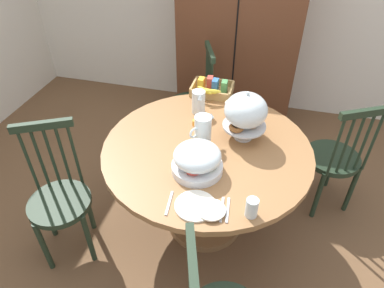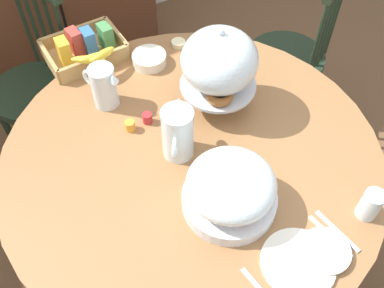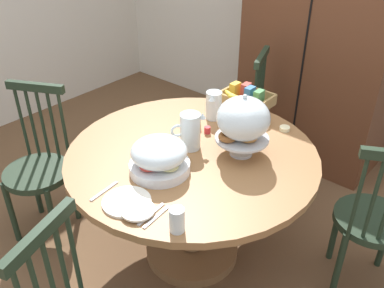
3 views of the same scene
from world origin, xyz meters
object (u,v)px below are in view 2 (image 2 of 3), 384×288
fruit_platter_covered (231,189)px  cereal_bowl (149,59)px  china_plate_small (325,250)px  drinking_glass (370,205)px  butter_dish (178,43)px  dining_table (192,182)px  orange_juice_pitcher (104,88)px  windsor_chair_far_side (290,59)px  windsor_chair_near_window (37,89)px  cereal_basket (86,49)px  china_plate_large (298,263)px  pastry_stand_with_dome (219,63)px  milk_pitcher (178,135)px

fruit_platter_covered → cereal_bowl: size_ratio=2.14×
fruit_platter_covered → china_plate_small: bearing=-63.2°
drinking_glass → butter_dish: size_ratio=1.83×
dining_table → orange_juice_pitcher: (-0.15, 0.38, 0.27)m
dining_table → windsor_chair_far_side: bearing=26.8°
fruit_platter_covered → china_plate_small: 0.33m
windsor_chair_near_window → drinking_glass: 1.59m
orange_juice_pitcher → butter_dish: 0.44m
dining_table → cereal_bowl: 0.54m
cereal_basket → dining_table: bearing=-80.3°
china_plate_large → orange_juice_pitcher: bearing=102.9°
pastry_stand_with_dome → orange_juice_pitcher: bearing=148.2°
china_plate_small → drinking_glass: (0.20, 0.03, 0.04)m
milk_pitcher → butter_dish: size_ratio=3.34×
dining_table → windsor_chair_near_window: bearing=109.7°
windsor_chair_far_side → milk_pitcher: bearing=-155.8°
orange_juice_pitcher → china_plate_small: size_ratio=1.15×
windsor_chair_near_window → orange_juice_pitcher: bearing=-71.8°
fruit_platter_covered → milk_pitcher: bearing=97.2°
milk_pitcher → china_plate_small: milk_pitcher is taller
windsor_chair_far_side → orange_juice_pitcher: size_ratio=5.66×
milk_pitcher → cereal_bowl: size_ratio=1.43×
windsor_chair_far_side → drinking_glass: (-0.52, -0.93, 0.34)m
orange_juice_pitcher → cereal_bowl: orange_juice_pitcher is taller
windsor_chair_far_side → cereal_basket: windsor_chair_far_side is taller
cereal_bowl → milk_pitcher: bearing=-106.0°
pastry_stand_with_dome → butter_dish: bearing=82.7°
dining_table → fruit_platter_covered: fruit_platter_covered is taller
windsor_chair_near_window → china_plate_large: 1.50m
fruit_platter_covered → drinking_glass: 0.43m
windsor_chair_far_side → windsor_chair_near_window: bearing=158.3°
china_plate_large → windsor_chair_far_side: bearing=49.2°
fruit_platter_covered → china_plate_large: fruit_platter_covered is taller
fruit_platter_covered → orange_juice_pitcher: bearing=103.5°
fruit_platter_covered → pastry_stand_with_dome: bearing=61.8°
china_plate_large → windsor_chair_near_window: bearing=104.9°
cereal_bowl → butter_dish: size_ratio=2.33×
windsor_chair_near_window → cereal_basket: bearing=-50.1°
windsor_chair_near_window → butter_dish: size_ratio=16.25×
dining_table → cereal_basket: cereal_basket is taller
dining_table → china_plate_small: china_plate_small is taller
windsor_chair_far_side → china_plate_small: size_ratio=6.50×
fruit_platter_covered → cereal_bowl: 0.73m
dining_table → cereal_basket: size_ratio=4.23×
cereal_bowl → cereal_basket: bearing=141.0°
china_plate_large → drinking_glass: 0.29m
orange_juice_pitcher → cereal_basket: 0.28m
windsor_chair_near_window → china_plate_small: (0.47, -1.43, 0.30)m
china_plate_small → china_plate_large: bearing=170.3°
windsor_chair_near_window → pastry_stand_with_dome: (0.53, -0.76, 0.49)m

